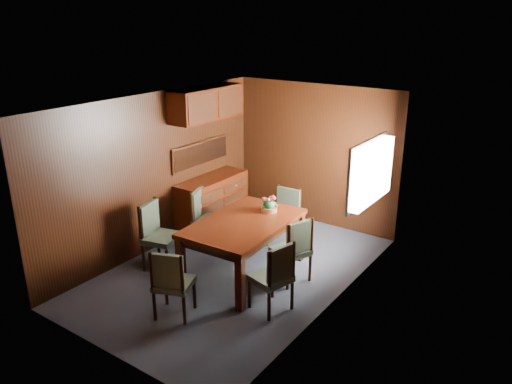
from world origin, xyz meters
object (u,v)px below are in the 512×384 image
Objects in this scene: sideboard at (212,203)px; dining_table at (244,229)px; chair_right_near at (275,274)px; chair_head at (171,280)px; flower_centerpiece at (269,204)px; chair_left_near at (157,231)px.

dining_table is at bearing -35.68° from sideboard.
chair_head is at bearing 146.20° from chair_right_near.
dining_table is 1.03m from chair_right_near.
dining_table is 1.37m from chair_head.
chair_head is 1.89m from flower_centerpiece.
chair_head reaches higher than sideboard.
sideboard is 1.55m from chair_left_near.
chair_head is at bearing -95.06° from flower_centerpiece.
chair_right_near reaches higher than sideboard.
chair_right_near is (0.86, -0.54, -0.18)m from dining_table.
dining_table is 1.27m from chair_left_near.
chair_right_near is at bearing -34.37° from sideboard.
chair_head is (1.08, -0.83, -0.04)m from chair_left_near.
chair_right_near is at bearing -34.86° from dining_table.
chair_left_near is 1.09× the size of chair_head.
sideboard is 1.54× the size of chair_head.
chair_head is (1.32, -2.35, 0.05)m from sideboard.
chair_head is at bearing 38.58° from chair_left_near.
chair_right_near reaches higher than dining_table.
chair_head is at bearing -60.70° from sideboard.
chair_right_near is at bearing -53.15° from flower_centerpiece.
dining_table is 1.79× the size of chair_left_near.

